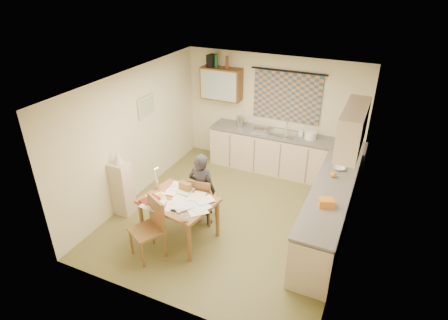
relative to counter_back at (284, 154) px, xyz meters
The scene contains 44 objects.
floor 2.04m from the counter_back, 101.71° to the right, with size 4.00×4.50×0.02m, color brown.
ceiling 2.86m from the counter_back, 101.71° to the right, with size 4.00×4.50×0.02m, color white.
wall_back 0.95m from the counter_back, 142.51° to the left, with size 4.00×0.02×2.50m, color beige.
wall_front 4.30m from the counter_back, 95.48° to the right, with size 4.00×0.02×2.50m, color beige.
wall_left 3.20m from the counter_back, 141.07° to the right, with size 0.02×4.50×2.50m, color beige.
wall_right 2.65m from the counter_back, 50.53° to the right, with size 0.02×4.50×2.50m, color beige.
window_blind 1.23m from the counter_back, 111.08° to the left, with size 1.45×0.03×1.05m, color #314C66.
curtain_rod 1.77m from the counter_back, 112.61° to the left, with size 0.04×0.04×1.60m, color black.
wall_cabinet 2.06m from the counter_back, behind, with size 0.90×0.34×0.70m, color #5B3418.
wall_cabinet_glass 2.06m from the counter_back, behind, with size 0.84×0.02×0.64m, color #99B2A5.
upper_cabinet_right 2.44m from the counter_back, 44.47° to the right, with size 0.34×1.30×0.70m, color #CAB094.
framed_print 3.10m from the counter_back, 146.86° to the right, with size 0.04×0.50×0.40m, color beige.
print_canvas 3.08m from the counter_back, 146.58° to the right, with size 0.01×0.42×0.32m, color beige.
counter_back is the anchor object (origin of this frame).
counter_right 2.22m from the counter_back, 54.22° to the right, with size 0.62×2.95×0.92m.
stove 3.21m from the counter_back, 66.16° to the right, with size 0.58×0.58×0.90m.
sink 0.43m from the counter_back, behind, with size 0.55×0.45×0.10m, color silver.
tap 0.64m from the counter_back, 100.56° to the left, with size 0.03×0.03×0.28m, color silver.
dish_rack 0.77m from the counter_back, behind, with size 0.35×0.30×0.06m, color silver.
kettle 1.19m from the counter_back, behind, with size 0.18×0.18×0.24m, color silver.
mixing_bowl 0.76m from the counter_back, ahead, with size 0.24×0.24×0.16m, color white.
soap_bottle 0.64m from the counter_back, ahead, with size 0.11×0.11×0.19m, color white.
bowl 1.76m from the counter_back, 39.96° to the right, with size 0.24×0.24×0.05m, color white.
orange_bag 2.70m from the counter_back, 60.71° to the right, with size 0.22×0.16×0.12m, color orange.
fruit_orange 1.95m from the counter_back, 48.39° to the right, with size 0.10×0.10×0.10m, color orange.
speaker 2.56m from the counter_back, behind, with size 0.16×0.20×0.26m, color black.
bottle_green 2.49m from the counter_back, behind, with size 0.07×0.07×0.26m, color #195926.
bottle_brown 2.32m from the counter_back, behind, with size 0.07×0.07×0.26m, color #5B3418.
dining_table 3.02m from the counter_back, 108.21° to the right, with size 1.27×1.05×0.75m.
chair_far 2.44m from the counter_back, 109.26° to the right, with size 0.46×0.46×0.90m.
chair_near 3.65m from the counter_back, 108.58° to the right, with size 0.60×0.60×0.99m.
person 2.48m from the counter_back, 108.64° to the right, with size 0.50×0.33×1.37m, color black.
shelf_stand 3.50m from the counter_back, 129.85° to the right, with size 0.32×0.30×1.04m, color #CAB094.
lampshade 3.57m from the counter_back, 129.85° to the right, with size 0.20×0.20×0.22m, color beige.
letter_rack 2.79m from the counter_back, 110.49° to the right, with size 0.22×0.10×0.16m, color brown.
mug 3.38m from the counter_back, 99.74° to the right, with size 0.15×0.15×0.09m, color white.
magazine 3.39m from the counter_back, 115.50° to the right, with size 0.31×0.35×0.03m, color maroon.
book 3.24m from the counter_back, 114.85° to the right, with size 0.25×0.27×0.02m, color orange.
orange_box 3.39m from the counter_back, 112.16° to the right, with size 0.12×0.08×0.04m, color orange.
eyeglasses 3.29m from the counter_back, 104.69° to the right, with size 0.13×0.04×0.02m, color black.
candle_holder 3.10m from the counter_back, 118.20° to the right, with size 0.06×0.06×0.18m, color silver.
candle 3.16m from the counter_back, 117.47° to the right, with size 0.02×0.02×0.22m, color white.
candle_flame 3.15m from the counter_back, 117.17° to the right, with size 0.02×0.02×0.02m, color #FFCC66.
papers 3.03m from the counter_back, 107.60° to the right, with size 1.16×0.98×0.03m.
Camera 1 is at (2.23, -5.22, 4.15)m, focal length 30.00 mm.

